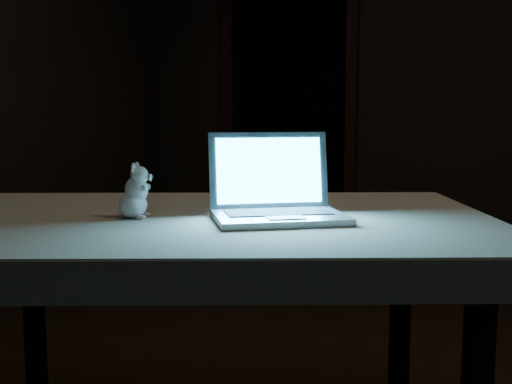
% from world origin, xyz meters
% --- Properties ---
extents(back_wall, '(4.50, 0.04, 2.60)m').
position_xyz_m(back_wall, '(0.00, 2.50, 1.30)').
color(back_wall, black).
rests_on(back_wall, ground).
extents(doorway, '(1.06, 0.36, 2.13)m').
position_xyz_m(doorway, '(-1.10, 2.50, 1.06)').
color(doorway, black).
rests_on(doorway, back_wall).
extents(table, '(1.80, 1.51, 0.82)m').
position_xyz_m(table, '(-0.30, -0.43, 0.41)').
color(table, black).
rests_on(table, floor).
extents(tablecloth, '(1.95, 1.74, 0.10)m').
position_xyz_m(tablecloth, '(-0.33, -0.47, 0.78)').
color(tablecloth, beige).
rests_on(tablecloth, table).
extents(laptop, '(0.47, 0.46, 0.24)m').
position_xyz_m(laptop, '(-0.08, -0.43, 0.95)').
color(laptop, '#A5A5A9').
rests_on(laptop, tablecloth).
extents(plush_mouse, '(0.15, 0.15, 0.16)m').
position_xyz_m(plush_mouse, '(-0.49, -0.55, 0.91)').
color(plush_mouse, silver).
rests_on(plush_mouse, tablecloth).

